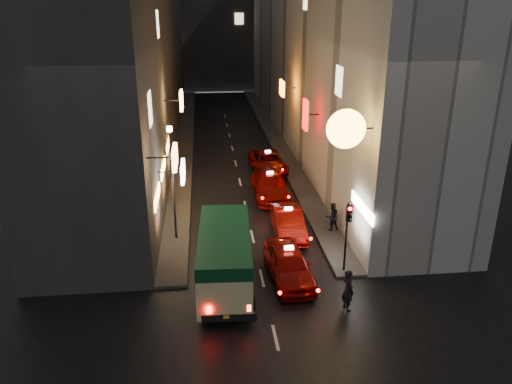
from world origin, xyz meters
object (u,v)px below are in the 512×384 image
object	(u,v)px
minibus	(225,253)
traffic_light	(348,223)
taxi_near	(289,262)
lamp_post	(172,176)
pedestrian_crossing	(348,287)

from	to	relation	value
minibus	traffic_light	size ratio (longest dim) A/B	1.87
minibus	traffic_light	distance (m)	5.85
taxi_near	traffic_light	world-z (taller)	traffic_light
minibus	lamp_post	xyz separation A→B (m)	(-2.45, 5.10, 1.97)
taxi_near	lamp_post	world-z (taller)	lamp_post
taxi_near	pedestrian_crossing	bearing A→B (deg)	-52.36
pedestrian_crossing	lamp_post	world-z (taller)	lamp_post
taxi_near	lamp_post	distance (m)	7.72
minibus	traffic_light	world-z (taller)	traffic_light
taxi_near	pedestrian_crossing	distance (m)	3.40
lamp_post	traffic_light	bearing A→B (deg)	-28.91
minibus	pedestrian_crossing	size ratio (longest dim) A/B	3.09
minibus	lamp_post	bearing A→B (deg)	115.65
minibus	taxi_near	size ratio (longest dim) A/B	1.11
taxi_near	lamp_post	xyz separation A→B (m)	(-5.43, 4.71, 2.81)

